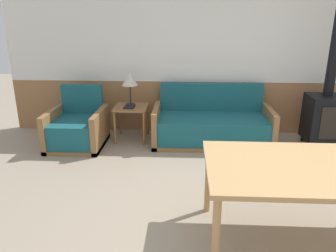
# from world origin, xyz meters

# --- Properties ---
(ground_plane) EXTENTS (16.00, 16.00, 0.00)m
(ground_plane) POSITION_xyz_m (0.00, 0.00, 0.00)
(ground_plane) COLOR gray
(wall_back) EXTENTS (7.20, 0.06, 2.70)m
(wall_back) POSITION_xyz_m (0.00, 2.63, 1.35)
(wall_back) COLOR #996B42
(wall_back) RESTS_ON ground_plane
(couch) EXTENTS (1.79, 0.84, 0.86)m
(couch) POSITION_xyz_m (-0.28, 2.10, 0.26)
(couch) COLOR olive
(couch) RESTS_ON ground_plane
(armchair) EXTENTS (0.80, 0.85, 0.86)m
(armchair) POSITION_xyz_m (-2.31, 1.87, 0.26)
(armchair) COLOR olive
(armchair) RESTS_ON ground_plane
(side_table) EXTENTS (0.51, 0.51, 0.54)m
(side_table) POSITION_xyz_m (-1.54, 2.18, 0.45)
(side_table) COLOR olive
(side_table) RESTS_ON ground_plane
(table_lamp) EXTENTS (0.25, 0.25, 0.51)m
(table_lamp) POSITION_xyz_m (-1.55, 2.27, 0.94)
(table_lamp) COLOR #262628
(table_lamp) RESTS_ON side_table
(book_stack) EXTENTS (0.17, 0.17, 0.02)m
(book_stack) POSITION_xyz_m (-1.55, 2.09, 0.55)
(book_stack) COLOR black
(book_stack) RESTS_ON side_table
(dining_table) EXTENTS (1.74, 1.01, 0.74)m
(dining_table) POSITION_xyz_m (0.35, -0.25, 0.67)
(dining_table) COLOR tan
(dining_table) RESTS_ON ground_plane
(wood_stove) EXTENTS (0.56, 0.50, 2.44)m
(wood_stove) POSITION_xyz_m (1.39, 2.05, 0.61)
(wood_stove) COLOR black
(wood_stove) RESTS_ON ground_plane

